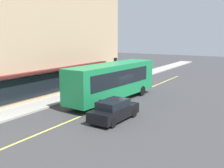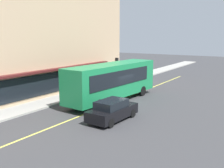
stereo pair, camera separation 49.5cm
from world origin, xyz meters
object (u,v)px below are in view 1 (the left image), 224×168
object	(u,v)px
car_black	(114,110)
pedestrian_at_corner	(91,79)
traffic_light	(116,64)
bus	(113,80)

from	to	relation	value
car_black	pedestrian_at_corner	distance (m)	11.14
traffic_light	bus	bearing A→B (deg)	-151.13
car_black	traffic_light	bearing A→B (deg)	30.09
traffic_light	pedestrian_at_corner	xyz separation A→B (m)	(-4.23, 0.72, -1.26)
bus	pedestrian_at_corner	xyz separation A→B (m)	(2.98, 4.69, -0.72)
bus	traffic_light	distance (m)	8.25
pedestrian_at_corner	bus	bearing A→B (deg)	-122.38
bus	pedestrian_at_corner	distance (m)	5.61
bus	traffic_light	bearing A→B (deg)	28.87
car_black	pedestrian_at_corner	size ratio (longest dim) A/B	2.37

